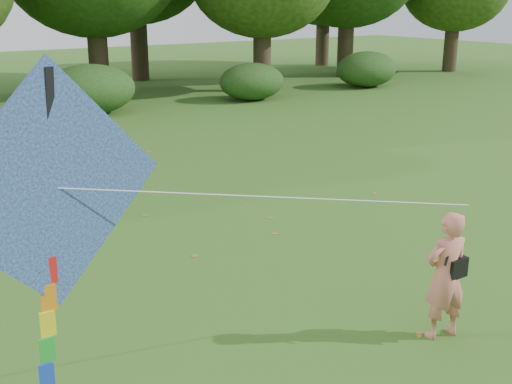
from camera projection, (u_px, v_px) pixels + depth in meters
ground at (364, 332)px, 8.48m from camera, size 100.00×100.00×0.00m
man_kite_flyer at (446, 276)px, 8.14m from camera, size 0.69×0.53×1.71m
crossbody_bag at (454, 266)px, 8.15m from camera, size 0.43×0.20×0.69m
flying_kite at (54, 193)px, 5.62m from camera, size 6.03×0.97×3.09m
fallen_leaves at (212, 218)px, 12.86m from camera, size 10.53×11.70×0.01m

